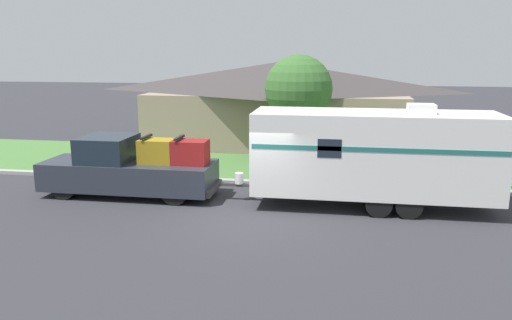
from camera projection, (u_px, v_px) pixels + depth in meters
name	position (u px, v px, depth m)	size (l,w,h in m)	color
ground_plane	(249.00, 217.00, 14.99)	(120.00, 120.00, 0.00)	#2D2D33
curb_strip	(267.00, 183.00, 18.59)	(80.00, 0.30, 0.14)	#999993
lawn_strip	(278.00, 163.00, 22.12)	(80.00, 7.00, 0.03)	#477538
house_across_street	(278.00, 102.00, 26.56)	(14.04, 7.33, 4.31)	gray
pickup_truck	(130.00, 169.00, 17.07)	(5.99, 1.97, 2.11)	black
travel_trailer	(374.00, 153.00, 15.61)	(8.71, 2.30, 3.32)	black
mailbox	(497.00, 164.00, 17.72)	(0.48, 0.20, 1.25)	brown
tree_in_yard	(298.00, 89.00, 21.15)	(2.88, 2.88, 4.75)	brown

